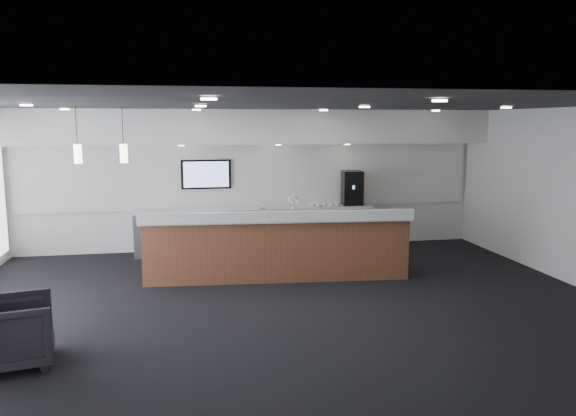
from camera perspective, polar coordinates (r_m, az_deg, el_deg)
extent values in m
plane|color=black|center=(8.66, -0.30, -9.77)|extent=(10.00, 10.00, 0.00)
cube|color=black|center=(8.22, -0.32, 10.48)|extent=(10.00, 8.00, 0.02)
cube|color=silver|center=(12.24, -3.63, 2.86)|extent=(10.00, 0.02, 3.00)
cube|color=silver|center=(11.73, -3.42, 8.23)|extent=(10.00, 0.90, 0.70)
cube|color=silver|center=(12.20, -3.62, 3.31)|extent=(9.80, 0.06, 1.40)
cube|color=gray|center=(12.04, -3.38, -2.29)|extent=(5.00, 0.60, 0.90)
cube|color=silver|center=(11.95, -3.40, -0.06)|extent=(5.06, 0.66, 0.05)
cylinder|color=white|center=(11.64, -13.01, -2.66)|extent=(0.60, 0.02, 0.02)
cylinder|color=white|center=(11.63, -8.08, -2.53)|extent=(0.60, 0.02, 0.02)
cylinder|color=white|center=(11.72, -3.19, -2.37)|extent=(0.60, 0.02, 0.02)
cylinder|color=white|center=(11.88, 1.61, -2.21)|extent=(0.60, 0.02, 0.02)
cylinder|color=white|center=(12.13, 6.23, -2.03)|extent=(0.60, 0.02, 0.02)
cube|color=black|center=(12.05, -8.32, 3.41)|extent=(1.05, 0.07, 0.62)
cube|color=#2D4AB6|center=(12.01, -8.31, 3.39)|extent=(0.95, 0.01, 0.54)
cylinder|color=#FFF1C6|center=(8.95, -16.63, 5.17)|extent=(0.12, 0.12, 0.30)
cylinder|color=#FFF1C6|center=(9.05, -21.06, 4.99)|extent=(0.12, 0.12, 0.30)
cube|color=brown|center=(9.92, -1.14, -4.23)|extent=(4.62, 1.00, 1.05)
cube|color=silver|center=(9.81, -1.15, -1.07)|extent=(4.71, 1.09, 0.06)
cube|color=silver|center=(9.44, -0.97, -0.90)|extent=(4.66, 0.49, 0.18)
cylinder|color=white|center=(9.91, 0.47, 0.03)|extent=(0.04, 0.04, 0.28)
torus|color=white|center=(9.83, 0.54, 0.78)|extent=(0.19, 0.04, 0.19)
cube|color=black|center=(12.39, 6.53, 2.06)|extent=(0.47, 0.52, 0.74)
cube|color=white|center=(12.19, 6.86, 0.23)|extent=(0.27, 0.12, 0.02)
cube|color=silver|center=(11.82, -2.59, 0.44)|extent=(0.14, 0.03, 0.19)
cube|color=silver|center=(12.13, 3.63, 0.70)|extent=(0.16, 0.04, 0.22)
imported|color=black|center=(7.21, -26.15, -11.26)|extent=(1.02, 1.00, 0.79)
imported|color=white|center=(12.19, 4.95, 0.42)|extent=(0.09, 0.09, 0.09)
imported|color=white|center=(12.15, 4.32, 0.40)|extent=(0.13, 0.13, 0.09)
imported|color=white|center=(12.12, 3.68, 0.39)|extent=(0.12, 0.12, 0.09)
imported|color=white|center=(12.08, 3.03, 0.37)|extent=(0.12, 0.12, 0.09)
imported|color=white|center=(12.05, 2.39, 0.35)|extent=(0.13, 0.13, 0.09)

